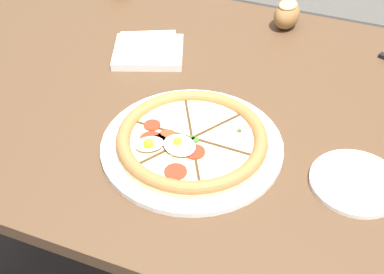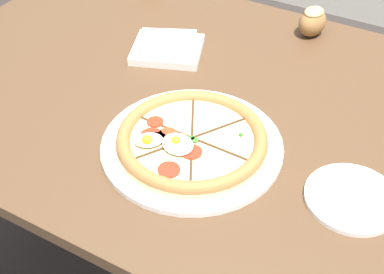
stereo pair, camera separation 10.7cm
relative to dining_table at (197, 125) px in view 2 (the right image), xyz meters
name	(u,v)px [view 2 (the right image)]	position (x,y,z in m)	size (l,w,h in m)	color
dining_table	(197,125)	(0.00, 0.00, 0.00)	(1.40, 0.96, 0.76)	#513823
pizza	(191,141)	(0.08, -0.17, 0.11)	(0.37, 0.37, 0.05)	white
napkin_folded	(167,47)	(-0.15, 0.12, 0.11)	(0.21, 0.20, 0.04)	silver
bread_piece_near	(313,21)	(0.14, 0.38, 0.13)	(0.08, 0.10, 0.08)	olive
side_saucer	(352,198)	(0.41, -0.15, 0.10)	(0.18, 0.18, 0.01)	white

